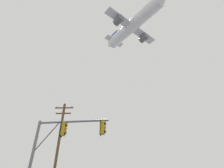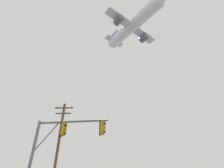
{
  "view_description": "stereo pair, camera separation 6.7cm",
  "coord_description": "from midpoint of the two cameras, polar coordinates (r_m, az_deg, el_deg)",
  "views": [
    {
      "loc": [
        0.02,
        -4.02,
        1.79
      ],
      "look_at": [
        -0.7,
        18.37,
        15.72
      ],
      "focal_mm": 27.75,
      "sensor_mm": 36.0,
      "label": 1
    },
    {
      "loc": [
        0.09,
        -4.02,
        1.79
      ],
      "look_at": [
        -0.7,
        18.37,
        15.72
      ],
      "focal_mm": 27.75,
      "sensor_mm": 36.0,
      "label": 2
    }
  ],
  "objects": [
    {
      "name": "utility_pole",
      "position": [
        20.23,
        -17.33,
        -19.44
      ],
      "size": [
        2.2,
        0.28,
        10.76
      ],
      "color": "brown",
      "rests_on": "ground"
    },
    {
      "name": "signal_pole_near",
      "position": [
        12.81,
        -16.84,
        -17.91
      ],
      "size": [
        5.14,
        0.73,
        6.17
      ],
      "color": "slate",
      "rests_on": "ground"
    },
    {
      "name": "airplane",
      "position": [
        59.98,
        7.01,
        18.72
      ],
      "size": [
        20.03,
        22.29,
        7.28
      ],
      "color": "white"
    }
  ]
}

